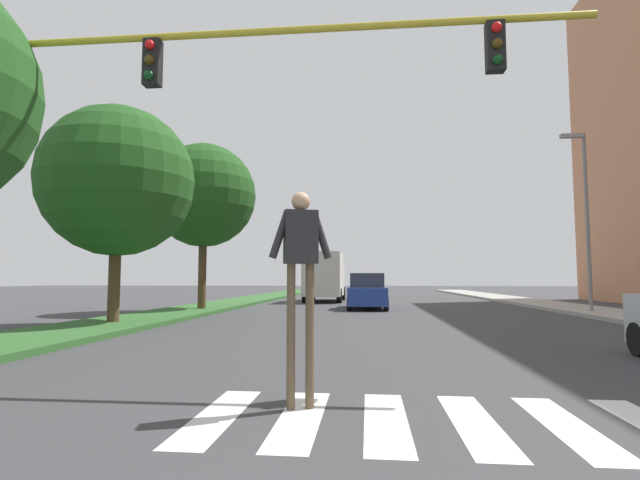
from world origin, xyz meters
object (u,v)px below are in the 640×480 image
at_px(traffic_light_gantry, 154,103).
at_px(tree_mid, 118,181).
at_px(tree_far, 204,196).
at_px(street_lamp_right, 584,204).
at_px(truck_box_delivery, 325,276).
at_px(pedestrian_performer, 301,263).
at_px(sedan_midblock, 367,292).

bearing_deg(traffic_light_gantry, tree_mid, 122.72).
distance_m(tree_far, street_lamp_right, 16.54).
bearing_deg(truck_box_delivery, tree_far, -114.68).
bearing_deg(tree_far, pedestrian_performer, -66.64).
height_order(tree_far, pedestrian_performer, tree_far).
xyz_separation_m(traffic_light_gantry, sedan_midblock, (3.48, 16.31, -3.61)).
height_order(pedestrian_performer, truck_box_delivery, truck_box_delivery).
xyz_separation_m(tree_mid, sedan_midblock, (7.81, 9.57, -3.74)).
height_order(sedan_midblock, truck_box_delivery, truck_box_delivery).
relative_size(traffic_light_gantry, truck_box_delivery, 1.66).
relative_size(tree_mid, sedan_midblock, 1.48).
bearing_deg(truck_box_delivery, pedestrian_performer, -85.51).
bearing_deg(tree_far, tree_mid, -93.65).
xyz_separation_m(tree_far, traffic_light_gantry, (3.90, -13.46, -0.85)).
bearing_deg(pedestrian_performer, tree_mid, 129.20).
relative_size(pedestrian_performer, truck_box_delivery, 0.40).
height_order(tree_far, traffic_light_gantry, tree_far).
xyz_separation_m(sedan_midblock, truck_box_delivery, (-2.73, 7.27, 0.83)).
bearing_deg(sedan_midblock, pedestrian_performer, -92.29).
height_order(street_lamp_right, truck_box_delivery, street_lamp_right).
height_order(tree_mid, pedestrian_performer, tree_mid).
height_order(street_lamp_right, pedestrian_performer, street_lamp_right).
bearing_deg(truck_box_delivery, tree_mid, -106.78).
xyz_separation_m(street_lamp_right, pedestrian_performer, (-9.87, -15.38, -2.93)).
bearing_deg(tree_mid, sedan_midblock, 50.78).
bearing_deg(tree_mid, tree_far, 86.35).
relative_size(tree_mid, tree_far, 0.91).
bearing_deg(sedan_midblock, traffic_light_gantry, -102.05).
distance_m(tree_mid, pedestrian_performer, 11.57).
xyz_separation_m(street_lamp_right, sedan_midblock, (-9.15, 2.88, -3.79)).
xyz_separation_m(tree_mid, truck_box_delivery, (5.08, 16.84, -2.91)).
relative_size(tree_far, traffic_light_gantry, 0.73).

